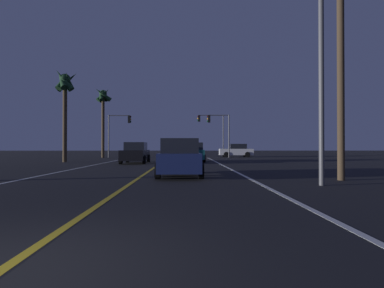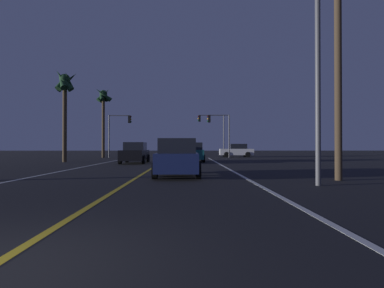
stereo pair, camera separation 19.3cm
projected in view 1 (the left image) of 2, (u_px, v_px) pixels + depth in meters
The scene contains 14 objects.
lane_edge_right at pixel (234, 171), 16.74m from camera, with size 0.16×39.26×0.01m, color silver.
lane_edge_left at pixel (63, 171), 16.54m from camera, with size 0.16×39.26×0.01m, color silver.
lane_center_divider at pixel (149, 171), 16.64m from camera, with size 0.16×39.26×0.01m, color gold.
car_crossing_side at pixel (236, 151), 39.36m from camera, with size 4.30×2.02×1.70m.
car_lead_same_lane at pixel (180, 158), 13.86m from camera, with size 2.02×4.30×1.70m.
car_oncoming at pixel (136, 153), 24.67m from camera, with size 2.02×4.30×1.70m.
car_ahead_far at pixel (193, 152), 26.98m from camera, with size 2.02×4.30×1.70m.
traffic_light_near_right at pixel (218, 126), 36.93m from camera, with size 2.75×0.36×5.23m.
traffic_light_near_left at pixel (120, 126), 36.67m from camera, with size 2.80×0.36×5.16m.
traffic_light_far_right at pixel (211, 125), 42.42m from camera, with size 3.71×0.36×5.79m.
street_lamp_right_near at pixel (305, 26), 10.52m from camera, with size 2.65×0.44×8.77m.
utility_pole_right at pixel (341, 53), 12.17m from camera, with size 2.20×0.28×9.66m.
palm_tree_left_mid at pixel (65, 88), 26.28m from camera, with size 2.25×1.91×8.07m.
palm_tree_left_far at pixel (103, 102), 36.84m from camera, with size 2.13×1.85×8.56m.
Camera 1 is at (2.00, -3.07, 1.34)m, focal length 28.41 mm.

